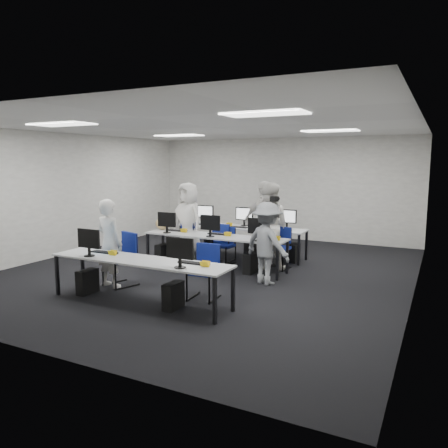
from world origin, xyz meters
The scene contains 23 objects.
room centered at (0.00, 0.00, 1.50)m, with size 9.00×9.02×3.00m.
ceiling_panels centered at (0.00, 0.00, 2.98)m, with size 5.20×4.60×0.02m.
desk_front centered at (0.00, -2.40, 0.68)m, with size 3.20×0.70×0.73m.
desk_mid centered at (0.00, 0.20, 0.68)m, with size 3.20×0.70×0.73m.
desk_back centered at (0.00, 1.60, 0.68)m, with size 3.20×0.70×0.73m.
equipment_front centered at (-0.19, -2.42, 0.36)m, with size 2.51×0.41×1.19m.
equipment_mid centered at (-0.19, 0.18, 0.36)m, with size 2.91×0.41×1.19m.
equipment_back centered at (0.19, 1.62, 0.36)m, with size 2.91×0.41×1.19m.
chair_0 centered at (-0.95, -1.73, 0.31)m, with size 0.62×0.65×0.99m.
chair_1 centered at (0.84, -1.74, 0.29)m, with size 0.49×0.53×0.92m.
chair_2 centered at (-1.09, 0.76, 0.28)m, with size 0.54×0.57×0.88m.
chair_3 centered at (-0.01, 0.68, 0.26)m, with size 0.45×0.48×0.83m.
chair_4 centered at (1.25, 0.82, 0.28)m, with size 0.47×0.51×0.89m.
chair_5 centered at (-1.05, 1.08, 0.30)m, with size 0.57×0.60×0.94m.
chair_6 centered at (-0.15, 0.96, 0.28)m, with size 0.47×0.51×0.90m.
chair_7 centered at (0.96, 1.08, 0.26)m, with size 0.51×0.53×0.82m.
handbag centered at (-1.45, 0.36, 0.87)m, with size 0.34×0.22×0.28m, color tan.
student_0 centered at (-1.08, -1.88, 0.82)m, with size 0.60×0.39×1.63m, color silver.
student_1 centered at (1.02, 0.75, 0.93)m, with size 0.91×0.71×1.87m, color silver.
student_2 centered at (-1.06, 0.87, 0.91)m, with size 0.89×0.58×1.81m, color silver.
student_3 centered at (0.78, 1.13, 0.94)m, with size 1.10×0.46×1.88m, color silver.
photographer centered at (1.45, -0.40, 0.78)m, with size 1.01×0.58×1.56m, color gray.
dslr_camera centered at (1.51, -0.23, 1.61)m, with size 0.14×0.18×0.10m, color black.
Camera 1 is at (4.36, -7.97, 2.31)m, focal length 35.00 mm.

